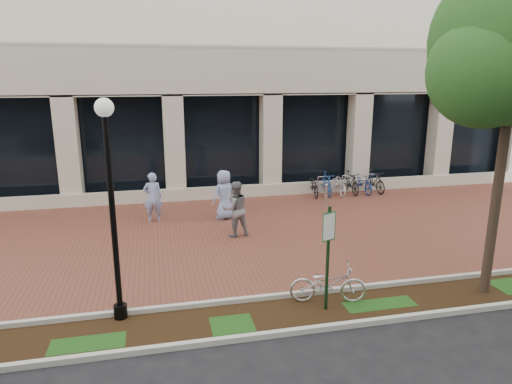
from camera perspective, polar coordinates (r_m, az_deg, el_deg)
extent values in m
plane|color=black|center=(14.72, -1.03, -5.18)|extent=(120.00, 120.00, 0.00)
cube|color=brown|center=(14.72, -1.03, -5.16)|extent=(40.00, 9.00, 0.01)
cube|color=black|center=(10.07, 5.27, -14.88)|extent=(40.00, 1.50, 0.01)
cube|color=beige|center=(10.68, 4.01, -12.73)|extent=(40.00, 0.12, 0.12)
cube|color=beige|center=(9.43, 6.73, -16.72)|extent=(40.00, 0.12, 0.12)
cube|color=black|center=(19.60, -4.40, 6.01)|extent=(40.00, 0.15, 4.20)
cube|color=beige|center=(18.89, -3.81, -0.02)|extent=(40.00, 0.25, 0.50)
cube|color=beige|center=(18.91, -4.09, 5.71)|extent=(0.80, 0.80, 4.20)
cube|color=#123316|center=(9.81, 8.94, -8.34)|extent=(0.05, 0.05, 2.32)
cube|color=#186026|center=(9.52, 9.18, -4.29)|extent=(0.34, 0.02, 0.62)
cube|color=white|center=(9.51, 9.21, -4.31)|extent=(0.30, 0.01, 0.56)
cylinder|color=black|center=(10.21, -16.57, -14.11)|extent=(0.28, 0.28, 0.30)
cylinder|color=black|center=(9.46, -17.40, -3.64)|extent=(0.12, 0.12, 4.19)
sphere|color=silver|center=(9.05, -18.46, 9.99)|extent=(0.36, 0.36, 0.36)
cylinder|color=#403024|center=(11.55, 27.65, -2.31)|extent=(0.22, 0.22, 3.86)
sphere|color=#214F18|center=(10.40, 26.78, 13.33)|extent=(2.28, 2.28, 2.28)
imported|color=silver|center=(10.42, 8.98, -11.23)|extent=(1.79, 0.97, 0.89)
imported|color=#8E9ED4|center=(16.07, -12.78, -0.63)|extent=(0.64, 0.43, 1.73)
imported|color=slate|center=(14.23, -2.59, -2.14)|extent=(0.95, 0.79, 1.77)
imported|color=#8AA0CE|center=(15.99, -4.00, -0.34)|extent=(1.02, 0.89, 1.75)
cylinder|color=silver|center=(17.84, 8.72, -0.53)|extent=(0.11, 0.11, 0.79)
sphere|color=silver|center=(17.74, 8.78, 0.85)|extent=(0.12, 0.12, 0.12)
imported|color=black|center=(19.35, 7.27, 0.80)|extent=(0.80, 1.71, 0.87)
imported|color=#1F4B8F|center=(19.53, 8.79, 1.01)|extent=(0.59, 1.63, 0.96)
imported|color=silver|center=(19.74, 10.27, 0.96)|extent=(0.63, 1.67, 0.87)
imported|color=black|center=(19.95, 11.73, 1.16)|extent=(0.48, 1.61, 0.96)
imported|color=navy|center=(20.19, 13.15, 1.10)|extent=(0.69, 1.69, 0.87)
imported|color=black|center=(20.43, 14.55, 1.30)|extent=(0.64, 1.64, 0.96)
cylinder|color=silver|center=(19.86, 11.00, 0.90)|extent=(0.04, 0.04, 0.80)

